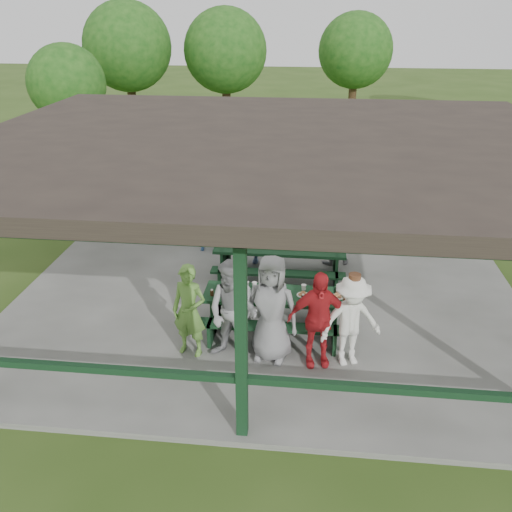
# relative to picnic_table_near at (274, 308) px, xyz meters

# --- Properties ---
(ground) EXTENTS (90.00, 90.00, 0.00)m
(ground) POSITION_rel_picnic_table_near_xyz_m (-0.23, 1.20, -0.57)
(ground) COLOR #2F4917
(ground) RESTS_ON ground
(concrete_slab) EXTENTS (10.00, 8.00, 0.10)m
(concrete_slab) POSITION_rel_picnic_table_near_xyz_m (-0.23, 1.20, -0.52)
(concrete_slab) COLOR #63635E
(concrete_slab) RESTS_ON ground
(pavilion_structure) EXTENTS (10.60, 8.60, 3.24)m
(pavilion_structure) POSITION_rel_picnic_table_near_xyz_m (-0.23, 1.20, 2.60)
(pavilion_structure) COLOR black
(pavilion_structure) RESTS_ON concrete_slab
(picnic_table_near) EXTENTS (2.47, 1.39, 0.75)m
(picnic_table_near) POSITION_rel_picnic_table_near_xyz_m (0.00, 0.00, 0.00)
(picnic_table_near) COLOR black
(picnic_table_near) RESTS_ON concrete_slab
(picnic_table_far) EXTENTS (2.72, 1.39, 0.75)m
(picnic_table_far) POSITION_rel_picnic_table_near_xyz_m (-0.05, 2.00, 0.01)
(picnic_table_far) COLOR black
(picnic_table_far) RESTS_ON concrete_slab
(table_setting) EXTENTS (2.33, 0.45, 0.10)m
(table_setting) POSITION_rel_picnic_table_near_xyz_m (0.05, 0.02, 0.31)
(table_setting) COLOR white
(table_setting) RESTS_ON picnic_table_near
(contestant_green) EXTENTS (0.66, 0.51, 1.61)m
(contestant_green) POSITION_rel_picnic_table_near_xyz_m (-1.33, -0.83, 0.34)
(contestant_green) COLOR #5F943B
(contestant_green) RESTS_ON concrete_slab
(contestant_grey_left) EXTENTS (1.04, 0.93, 1.78)m
(contestant_grey_left) POSITION_rel_picnic_table_near_xyz_m (-0.59, -0.94, 0.42)
(contestant_grey_left) COLOR #9A9A9D
(contestant_grey_left) RESTS_ON concrete_slab
(contestant_grey_mid) EXTENTS (0.99, 0.74, 1.83)m
(contestant_grey_mid) POSITION_rel_picnic_table_near_xyz_m (0.01, -0.80, 0.45)
(contestant_grey_mid) COLOR gray
(contestant_grey_mid) RESTS_ON concrete_slab
(contestant_red) EXTENTS (1.02, 0.57, 1.65)m
(contestant_red) POSITION_rel_picnic_table_near_xyz_m (0.75, -0.88, 0.35)
(contestant_red) COLOR red
(contestant_red) RESTS_ON concrete_slab
(contestant_white_fedora) EXTENTS (1.14, 0.88, 1.62)m
(contestant_white_fedora) POSITION_rel_picnic_table_near_xyz_m (1.28, -0.82, 0.31)
(contestant_white_fedora) COLOR white
(contestant_white_fedora) RESTS_ON concrete_slab
(spectator_lblue) EXTENTS (1.41, 0.77, 1.45)m
(spectator_lblue) POSITION_rel_picnic_table_near_xyz_m (-0.47, 2.76, 0.26)
(spectator_lblue) COLOR #84A0CC
(spectator_lblue) RESTS_ON concrete_slab
(spectator_blue) EXTENTS (0.69, 0.50, 1.75)m
(spectator_blue) POSITION_rel_picnic_table_near_xyz_m (-1.84, 3.34, 0.40)
(spectator_blue) COLOR #3A6299
(spectator_blue) RESTS_ON concrete_slab
(spectator_grey) EXTENTS (0.92, 0.81, 1.59)m
(spectator_grey) POSITION_rel_picnic_table_near_xyz_m (1.08, 2.95, 0.32)
(spectator_grey) COLOR gray
(spectator_grey) RESTS_ON concrete_slab
(pickup_truck) EXTENTS (6.36, 3.78, 1.66)m
(pickup_truck) POSITION_rel_picnic_table_near_xyz_m (0.94, 9.29, 0.26)
(pickup_truck) COLOR silver
(pickup_truck) RESTS_ON ground
(farm_trailer) EXTENTS (4.08, 1.95, 1.43)m
(farm_trailer) POSITION_rel_picnic_table_near_xyz_m (-2.51, 9.72, 0.14)
(farm_trailer) COLOR navy
(farm_trailer) RESTS_ON ground
(tree_far_left) EXTENTS (3.62, 3.62, 5.66)m
(tree_far_left) POSITION_rel_picnic_table_near_xyz_m (-7.31, 14.87, 3.26)
(tree_far_left) COLOR #342514
(tree_far_left) RESTS_ON ground
(tree_left) EXTENTS (3.46, 3.46, 5.40)m
(tree_left) POSITION_rel_picnic_table_near_xyz_m (-3.31, 15.49, 3.08)
(tree_left) COLOR #342514
(tree_left) RESTS_ON ground
(tree_mid) EXTENTS (3.33, 3.33, 5.20)m
(tree_mid) POSITION_rel_picnic_table_near_xyz_m (2.20, 18.06, 2.95)
(tree_mid) COLOR #342514
(tree_mid) RESTS_ON ground
(tree_edge_left) EXTENTS (2.73, 2.73, 4.26)m
(tree_edge_left) POSITION_rel_picnic_table_near_xyz_m (-8.25, 10.81, 2.30)
(tree_edge_left) COLOR #342514
(tree_edge_left) RESTS_ON ground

